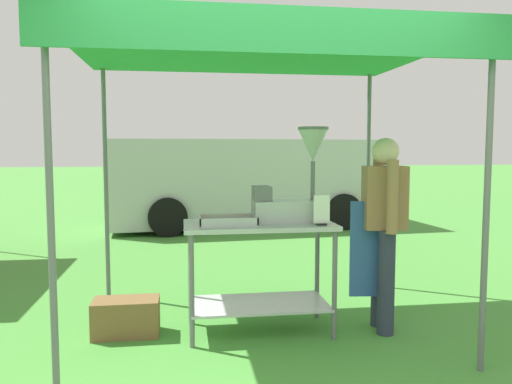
{
  "coord_description": "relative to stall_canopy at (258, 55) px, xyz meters",
  "views": [
    {
      "loc": [
        -0.62,
        -2.91,
        1.52
      ],
      "look_at": [
        0.0,
        1.35,
        1.15
      ],
      "focal_mm": 35.47,
      "sensor_mm": 36.0,
      "label": 1
    }
  ],
  "objects": [
    {
      "name": "vendor",
      "position": [
        1.02,
        -0.21,
        -1.38
      ],
      "size": [
        0.46,
        0.54,
        1.61
      ],
      "color": "#2D3347",
      "rests_on": "ground"
    },
    {
      "name": "donut_tray",
      "position": [
        -0.27,
        -0.16,
        -1.35
      ],
      "size": [
        0.46,
        0.3,
        0.07
      ],
      "color": "#B7B7BC",
      "rests_on": "donut_cart"
    },
    {
      "name": "supply_crate",
      "position": [
        -1.09,
        -0.02,
        -2.14
      ],
      "size": [
        0.53,
        0.29,
        0.3
      ],
      "color": "brown",
      "rests_on": "ground"
    },
    {
      "name": "stall_canopy",
      "position": [
        0.0,
        0.0,
        0.0
      ],
      "size": [
        2.99,
        2.4,
        2.37
      ],
      "color": "slate",
      "rests_on": "ground"
    },
    {
      "name": "menu_sign",
      "position": [
        0.47,
        -0.3,
        -1.27
      ],
      "size": [
        0.13,
        0.05,
        0.24
      ],
      "color": "black",
      "rests_on": "donut_cart"
    },
    {
      "name": "donut_fryer",
      "position": [
        0.29,
        -0.07,
        -1.08
      ],
      "size": [
        0.63,
        0.28,
        0.79
      ],
      "color": "#B7B7BC",
      "rests_on": "donut_cart"
    },
    {
      "name": "donut_cart",
      "position": [
        -0.0,
        -0.1,
        -1.63
      ],
      "size": [
        1.23,
        0.62,
        0.92
      ],
      "color": "#B7B7BC",
      "rests_on": "ground"
    },
    {
      "name": "van_silver",
      "position": [
        0.67,
        5.74,
        -1.41
      ],
      "size": [
        5.4,
        2.42,
        1.69
      ],
      "color": "#BCBCC1",
      "rests_on": "ground"
    },
    {
      "name": "ground_plane",
      "position": [
        -0.0,
        4.75,
        -2.28
      ],
      "size": [
        70.0,
        70.0,
        0.0
      ],
      "primitive_type": "plane",
      "color": "#478E38"
    }
  ]
}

